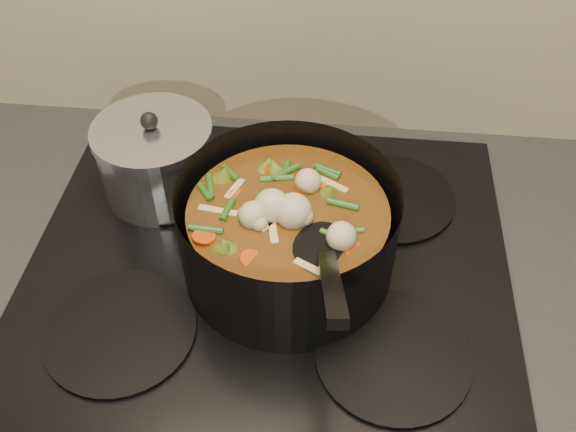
# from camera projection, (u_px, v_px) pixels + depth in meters

# --- Properties ---
(counter) EXTENTS (2.64, 0.64, 0.91)m
(counter) POSITION_uv_depth(u_px,v_px,m) (274.00, 426.00, 1.18)
(counter) COLOR brown
(counter) RESTS_ON ground
(stovetop) EXTENTS (0.62, 0.54, 0.03)m
(stovetop) POSITION_uv_depth(u_px,v_px,m) (269.00, 263.00, 0.84)
(stovetop) COLOR black
(stovetop) RESTS_ON counter
(stockpot) EXTENTS (0.29, 0.37, 0.20)m
(stockpot) POSITION_uv_depth(u_px,v_px,m) (288.00, 233.00, 0.78)
(stockpot) COLOR black
(stockpot) RESTS_ON stovetop
(saucepan) EXTENTS (0.16, 0.16, 0.13)m
(saucepan) POSITION_uv_depth(u_px,v_px,m) (156.00, 159.00, 0.89)
(saucepan) COLOR silver
(saucepan) RESTS_ON stovetop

